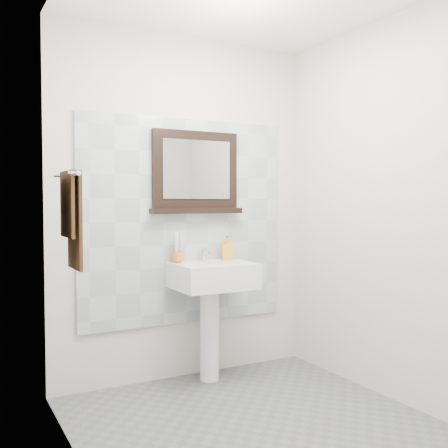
{
  "coord_description": "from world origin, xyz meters",
  "views": [
    {
      "loc": [
        -1.58,
        -2.43,
        1.29
      ],
      "look_at": [
        0.03,
        0.55,
        1.15
      ],
      "focal_mm": 42.0,
      "sensor_mm": 36.0,
      "label": 1
    }
  ],
  "objects_px": {
    "pedestal_sink": "(212,288)",
    "soap_dispenser": "(227,247)",
    "framed_mirror": "(196,174)",
    "hand_towel": "(72,212)",
    "toothbrush_cup": "(178,257)"
  },
  "relations": [
    {
      "from": "pedestal_sink",
      "to": "soap_dispenser",
      "type": "distance_m",
      "value": 0.35
    },
    {
      "from": "pedestal_sink",
      "to": "framed_mirror",
      "type": "distance_m",
      "value": 0.84
    },
    {
      "from": "pedestal_sink",
      "to": "framed_mirror",
      "type": "relative_size",
      "value": 1.35
    },
    {
      "from": "framed_mirror",
      "to": "hand_towel",
      "type": "height_order",
      "value": "framed_mirror"
    },
    {
      "from": "toothbrush_cup",
      "to": "framed_mirror",
      "type": "distance_m",
      "value": 0.62
    },
    {
      "from": "pedestal_sink",
      "to": "soap_dispenser",
      "type": "height_order",
      "value": "soap_dispenser"
    },
    {
      "from": "toothbrush_cup",
      "to": "hand_towel",
      "type": "distance_m",
      "value": 1.02
    },
    {
      "from": "pedestal_sink",
      "to": "toothbrush_cup",
      "type": "height_order",
      "value": "pedestal_sink"
    },
    {
      "from": "soap_dispenser",
      "to": "framed_mirror",
      "type": "distance_m",
      "value": 0.59
    },
    {
      "from": "hand_towel",
      "to": "pedestal_sink",
      "type": "bearing_deg",
      "value": 17.54
    },
    {
      "from": "toothbrush_cup",
      "to": "soap_dispenser",
      "type": "xyz_separation_m",
      "value": [
        0.4,
        -0.02,
        0.05
      ]
    },
    {
      "from": "toothbrush_cup",
      "to": "framed_mirror",
      "type": "bearing_deg",
      "value": 18.17
    },
    {
      "from": "pedestal_sink",
      "to": "hand_towel",
      "type": "height_order",
      "value": "hand_towel"
    },
    {
      "from": "toothbrush_cup",
      "to": "hand_towel",
      "type": "relative_size",
      "value": 0.17
    },
    {
      "from": "pedestal_sink",
      "to": "framed_mirror",
      "type": "xyz_separation_m",
      "value": [
        -0.04,
        0.19,
        0.82
      ]
    }
  ]
}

